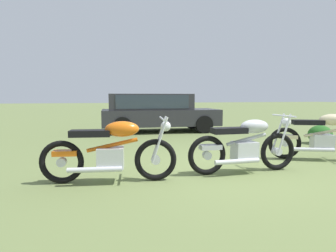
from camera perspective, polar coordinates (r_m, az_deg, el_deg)
The scene contains 6 objects.
ground_plane at distance 5.33m, azimuth 12.82°, elevation -8.53°, with size 120.00×120.00×0.00m, color olive.
motorcycle_orange at distance 4.43m, azimuth -11.50°, elevation -5.05°, with size 2.08×0.69×1.02m.
motorcycle_silver at distance 5.08m, azimuth 15.33°, elevation -3.80°, with size 2.03×0.64×1.02m.
motorcycle_cream at distance 6.70m, azimuth 28.84°, elevation -1.93°, with size 1.98×1.11×1.02m.
car_charcoal at distance 10.67m, azimuth -2.59°, elevation 3.30°, with size 4.46×2.08×1.43m.
shrub_low at distance 9.05m, azimuth 28.44°, elevation -1.52°, with size 0.68×0.60×0.52m.
Camera 1 is at (-2.52, -4.51, 1.31)m, focal length 30.08 mm.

